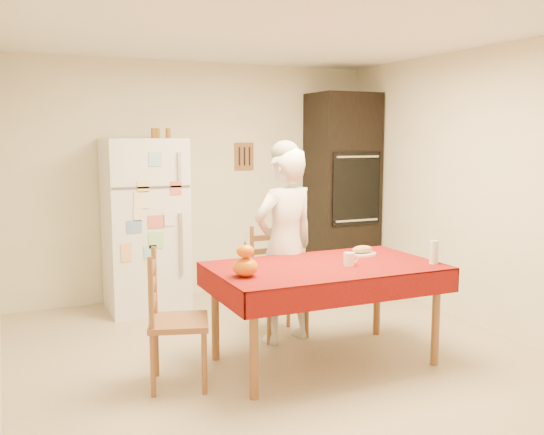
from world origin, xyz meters
TOP-DOWN VIEW (x-y plane):
  - floor at (0.00, 0.00)m, footprint 4.50×4.50m
  - room_shell at (0.00, 0.00)m, footprint 4.02×4.52m
  - refrigerator at (-0.65, 1.88)m, footprint 0.75×0.74m
  - oven_cabinet at (1.63, 1.93)m, footprint 0.70×0.62m
  - dining_table at (0.27, -0.14)m, footprint 1.70×1.00m
  - chair_far at (0.22, 0.64)m, footprint 0.43×0.41m
  - chair_left at (-0.92, -0.08)m, footprint 0.50×0.52m
  - seated_woman at (0.21, 0.44)m, footprint 0.66×0.50m
  - coffee_mug at (0.41, -0.24)m, footprint 0.08×0.08m
  - pumpkin_lower at (-0.42, -0.25)m, footprint 0.18×0.18m
  - pumpkin_upper at (-0.42, -0.25)m, footprint 0.12×0.12m
  - wine_glass at (1.04, -0.43)m, footprint 0.07×0.07m
  - bread_plate at (0.72, 0.06)m, footprint 0.24×0.24m
  - bread_loaf at (0.72, 0.06)m, footprint 0.18×0.10m
  - spice_jar_left at (-0.53, 1.93)m, footprint 0.05×0.05m
  - spice_jar_mid at (-0.49, 1.93)m, footprint 0.05×0.05m
  - spice_jar_right at (-0.38, 1.93)m, footprint 0.05×0.05m

SIDE VIEW (x-z plane):
  - floor at x=0.00m, z-range 0.00..0.00m
  - chair_far at x=0.22m, z-range 0.03..0.98m
  - chair_left at x=-0.92m, z-range 0.03..0.98m
  - dining_table at x=0.27m, z-range 0.31..1.07m
  - bread_plate at x=0.72m, z-range 0.76..0.78m
  - bread_loaf at x=0.72m, z-range 0.78..0.84m
  - coffee_mug at x=0.41m, z-range 0.76..0.86m
  - seated_woman at x=0.21m, z-range 0.00..1.63m
  - pumpkin_lower at x=-0.42m, z-range 0.76..0.89m
  - wine_glass at x=1.04m, z-range 0.76..0.94m
  - refrigerator at x=-0.65m, z-range 0.00..1.70m
  - pumpkin_upper at x=-0.42m, z-range 0.89..0.99m
  - oven_cabinet at x=1.63m, z-range 0.00..2.20m
  - room_shell at x=0.00m, z-range 0.37..2.88m
  - spice_jar_left at x=-0.53m, z-range 1.70..1.80m
  - spice_jar_mid at x=-0.49m, z-range 1.70..1.80m
  - spice_jar_right at x=-0.38m, z-range 1.70..1.80m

